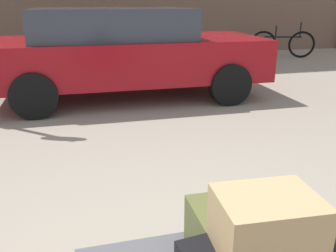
# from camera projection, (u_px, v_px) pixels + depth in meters

# --- Properties ---
(suitcase_olive_rear_right) EXTENTS (0.59, 0.45, 0.26)m
(suitcase_olive_rear_right) POSITION_uv_depth(u_px,v_px,m) (254.00, 233.00, 1.79)
(suitcase_olive_rear_right) COLOR #4C5128
(suitcase_olive_rear_right) RESTS_ON luggage_cart
(duffel_bag_tan_topmost_pile) EXTENTS (0.38, 0.31, 0.22)m
(duffel_bag_tan_topmost_pile) POSITION_uv_depth(u_px,v_px,m) (265.00, 224.00, 1.32)
(duffel_bag_tan_topmost_pile) COLOR #9E7F56
(duffel_bag_tan_topmost_pile) RESTS_ON duffel_bag_black_front_right
(parked_car) EXTENTS (4.33, 1.97, 1.42)m
(parked_car) POSITION_uv_depth(u_px,v_px,m) (125.00, 51.00, 5.88)
(parked_car) COLOR maroon
(parked_car) RESTS_ON ground_plane
(bicycle_leaning) EXTENTS (1.65, 0.71, 0.96)m
(bicycle_leaning) POSITION_uv_depth(u_px,v_px,m) (282.00, 44.00, 10.17)
(bicycle_leaning) COLOR black
(bicycle_leaning) RESTS_ON ground_plane
(bollard_kerb_near) EXTENTS (0.24, 0.24, 0.61)m
(bollard_kerb_near) POSITION_uv_depth(u_px,v_px,m) (203.00, 54.00, 8.75)
(bollard_kerb_near) COLOR #72665B
(bollard_kerb_near) RESTS_ON ground_plane
(bollard_kerb_mid) EXTENTS (0.24, 0.24, 0.61)m
(bollard_kerb_mid) POSITION_uv_depth(u_px,v_px,m) (256.00, 52.00, 9.08)
(bollard_kerb_mid) COLOR #72665B
(bollard_kerb_mid) RESTS_ON ground_plane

